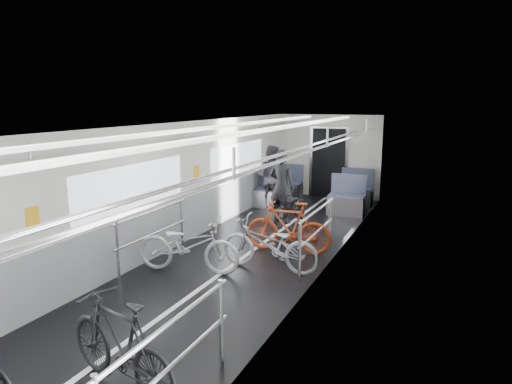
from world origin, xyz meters
TOP-DOWN VIEW (x-y plane):
  - car_shell at (0.00, 1.78)m, footprint 3.02×14.01m
  - bike_left_far at (-0.53, 0.15)m, footprint 1.84×0.94m
  - bike_right_near at (0.56, -2.82)m, footprint 1.70×0.86m
  - bike_right_mid at (0.67, 0.74)m, footprint 1.72×0.60m
  - bike_right_far at (0.64, 1.75)m, footprint 1.66×0.60m
  - bike_aisle at (0.04, 3.60)m, footprint 0.73×1.58m
  - person_standing at (-0.23, 3.70)m, footprint 0.67×0.48m
  - person_seated at (-1.01, 4.95)m, footprint 0.83×0.65m

SIDE VIEW (x-z plane):
  - bike_aisle at x=0.04m, z-range 0.00..0.80m
  - bike_right_mid at x=0.67m, z-range 0.00..0.90m
  - bike_left_far at x=-0.53m, z-range 0.00..0.92m
  - bike_right_far at x=0.64m, z-range 0.00..0.98m
  - bike_right_near at x=0.56m, z-range 0.00..0.98m
  - person_seated at x=-1.01m, z-range 0.00..1.66m
  - person_standing at x=-0.23m, z-range 0.00..1.71m
  - car_shell at x=0.00m, z-range -0.08..2.33m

